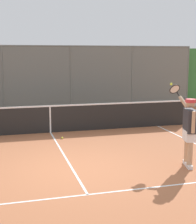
{
  "coord_description": "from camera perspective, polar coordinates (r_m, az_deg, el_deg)",
  "views": [
    {
      "loc": [
        1.46,
        7.6,
        2.7
      ],
      "look_at": [
        -1.1,
        -1.7,
        1.05
      ],
      "focal_mm": 54.33,
      "sensor_mm": 36.0,
      "label": 1
    }
  ],
  "objects": [
    {
      "name": "tennis_net",
      "position": [
        11.85,
        -8.05,
        -1.11
      ],
      "size": [
        10.54,
        0.09,
        1.07
      ],
      "color": "#2D2D2D",
      "rests_on": "ground"
    },
    {
      "name": "fence_backdrop",
      "position": [
        16.52,
        -10.32,
        5.34
      ],
      "size": [
        18.44,
        1.37,
        3.11
      ],
      "color": "slate",
      "rests_on": "ground"
    },
    {
      "name": "court_line_markings",
      "position": [
        6.53,
        -1.13,
        -14.7
      ],
      "size": [
        8.21,
        10.03,
        0.01
      ],
      "color": "white",
      "rests_on": "ground"
    },
    {
      "name": "ground_plane",
      "position": [
        8.2,
        -4.33,
        -9.56
      ],
      "size": [
        60.0,
        60.0,
        0.0
      ],
      "primitive_type": "plane",
      "color": "#A8603D"
    },
    {
      "name": "tennis_ball_near_net",
      "position": [
        11.03,
        -6.05,
        -4.34
      ],
      "size": [
        0.07,
        0.07,
        0.07
      ],
      "primitive_type": "sphere",
      "color": "#D6E042",
      "rests_on": "ground"
    },
    {
      "name": "tennis_player",
      "position": [
        8.41,
        15.07,
        -2.48
      ],
      "size": [
        0.35,
        1.41,
        1.96
      ],
      "rotation": [
        0.0,
        0.0,
        -1.82
      ],
      "color": "silver",
      "rests_on": "ground"
    }
  ]
}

